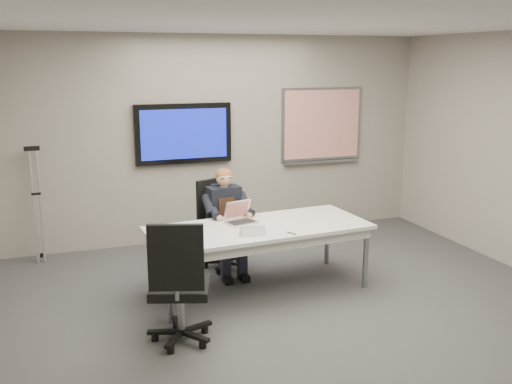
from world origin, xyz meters
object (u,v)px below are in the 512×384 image
object	(u,v)px
office_chair_near	(180,305)
laptop	(240,217)
conference_table	(259,233)
seated_person	(228,233)
office_chair_far	(221,240)

from	to	relation	value
office_chair_near	laptop	size ratio (longest dim) A/B	3.11
laptop	conference_table	bearing A→B (deg)	-72.85
seated_person	office_chair_far	bearing A→B (deg)	87.66
seated_person	laptop	size ratio (longest dim) A/B	3.31
office_chair_near	office_chair_far	bearing A→B (deg)	-98.53
seated_person	laptop	bearing A→B (deg)	-93.04
office_chair_near	laptop	distance (m)	1.52
office_chair_far	office_chair_near	size ratio (longest dim) A/B	0.92
office_chair_far	office_chair_near	bearing A→B (deg)	-138.72
office_chair_near	seated_person	world-z (taller)	seated_person
laptop	seated_person	bearing A→B (deg)	78.24
office_chair_far	seated_person	size ratio (longest dim) A/B	0.86
conference_table	seated_person	distance (m)	0.64
office_chair_far	conference_table	bearing A→B (deg)	-99.52
seated_person	laptop	xyz separation A→B (m)	(0.02, -0.37, 0.29)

